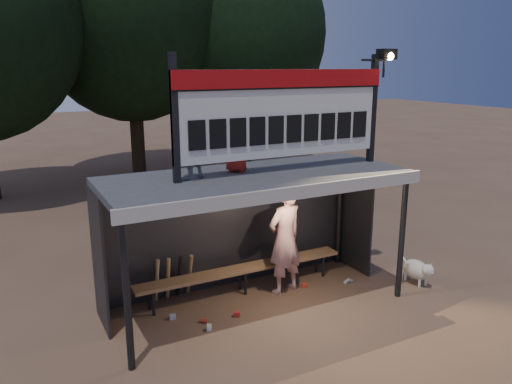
# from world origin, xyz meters

# --- Properties ---
(ground) EXTENTS (80.00, 80.00, 0.00)m
(ground) POSITION_xyz_m (0.00, 0.00, 0.00)
(ground) COLOR brown
(ground) RESTS_ON ground
(player) EXTENTS (0.84, 0.65, 2.04)m
(player) POSITION_xyz_m (0.69, 0.22, 1.02)
(player) COLOR silver
(player) RESTS_ON ground
(child_a) EXTENTS (0.58, 0.52, 0.99)m
(child_a) POSITION_xyz_m (-1.11, 0.14, 2.81)
(child_a) COLOR gray
(child_a) RESTS_ON dugout_shelter
(child_b) EXTENTS (0.54, 0.53, 0.94)m
(child_b) POSITION_xyz_m (-0.21, 0.30, 2.79)
(child_b) COLOR maroon
(child_b) RESTS_ON dugout_shelter
(dugout_shelter) EXTENTS (5.10, 2.08, 2.32)m
(dugout_shelter) POSITION_xyz_m (0.00, 0.24, 1.85)
(dugout_shelter) COLOR #39393C
(dugout_shelter) RESTS_ON ground
(scoreboard_assembly) EXTENTS (4.10, 0.27, 1.99)m
(scoreboard_assembly) POSITION_xyz_m (0.56, -0.01, 3.32)
(scoreboard_assembly) COLOR black
(scoreboard_assembly) RESTS_ON dugout_shelter
(bench) EXTENTS (4.00, 0.35, 0.48)m
(bench) POSITION_xyz_m (0.00, 0.55, 0.43)
(bench) COLOR olive
(bench) RESTS_ON ground
(tree_mid) EXTENTS (7.22, 7.22, 10.36)m
(tree_mid) POSITION_xyz_m (1.00, 11.50, 6.17)
(tree_mid) COLOR black
(tree_mid) RESTS_ON ground
(tree_right) EXTENTS (6.08, 6.08, 8.72)m
(tree_right) POSITION_xyz_m (5.00, 10.50, 5.19)
(tree_right) COLOR #2F1F15
(tree_right) RESTS_ON ground
(dog) EXTENTS (0.36, 0.81, 0.49)m
(dog) POSITION_xyz_m (3.10, -0.67, 0.28)
(dog) COLOR beige
(dog) RESTS_ON ground
(bats) EXTENTS (0.68, 0.35, 0.84)m
(bats) POSITION_xyz_m (-1.21, 0.82, 0.43)
(bats) COLOR #A57F4D
(bats) RESTS_ON ground
(litter) EXTENTS (3.58, 0.72, 0.08)m
(litter) POSITION_xyz_m (0.11, -0.08, 0.04)
(litter) COLOR #AD311D
(litter) RESTS_ON ground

